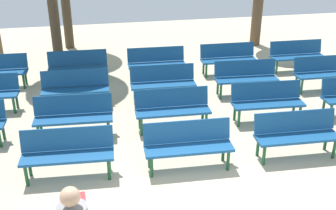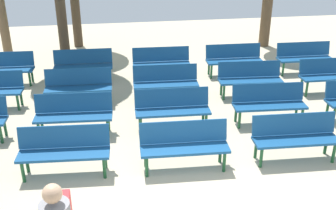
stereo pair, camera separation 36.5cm
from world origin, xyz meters
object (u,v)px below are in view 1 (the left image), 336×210
object	(u,v)px
bench_r2_c1	(75,86)
bench_r3_c3	(228,57)
bench_r3_c2	(156,61)
bench_r3_c4	(297,54)
bench_r1_c1	(73,114)
bench_r2_c2	(163,81)
bench_r2_c3	(246,76)
bench_r2_c4	(324,71)
bench_r1_c2	(172,107)
bench_r1_c3	(267,100)
bench_r0_c3	(296,132)
bench_r0_c2	(188,143)
bench_r0_c1	(68,151)
bench_r3_c1	(78,65)

from	to	relation	value
bench_r2_c1	bench_r3_c3	distance (m)	4.55
bench_r3_c2	bench_r3_c4	size ratio (longest dim) A/B	1.00
bench_r1_c1	bench_r2_c2	bearing A→B (deg)	37.83
bench_r2_c2	bench_r2_c3	bearing A→B (deg)	0.67
bench_r2_c1	bench_r2_c4	xyz separation A→B (m)	(6.42, -0.21, 0.00)
bench_r1_c2	bench_r2_c3	distance (m)	2.66
bench_r1_c3	bench_r3_c2	world-z (taller)	same
bench_r3_c2	bench_r0_c3	bearing A→B (deg)	-65.60
bench_r0_c3	bench_r3_c2	distance (m)	4.95
bench_r0_c2	bench_r1_c3	bearing A→B (deg)	36.72
bench_r1_c2	bench_r0_c1	bearing A→B (deg)	-145.14
bench_r3_c4	bench_r2_c3	bearing A→B (deg)	-145.16
bench_r2_c2	bench_r3_c4	size ratio (longest dim) A/B	1.00
bench_r0_c1	bench_r1_c3	xyz separation A→B (m)	(4.32, 1.35, 0.00)
bench_r2_c2	bench_r3_c2	bearing A→B (deg)	88.61
bench_r3_c1	bench_r3_c2	xyz separation A→B (m)	(2.16, -0.13, 0.00)
bench_r3_c4	bench_r0_c3	bearing A→B (deg)	-116.00
bench_r1_c1	bench_r2_c4	distance (m)	6.59
bench_r0_c1	bench_r0_c3	world-z (taller)	same
bench_r3_c3	bench_r2_c2	bearing A→B (deg)	-144.83
bench_r1_c1	bench_r3_c1	size ratio (longest dim) A/B	1.01
bench_r3_c1	bench_r3_c3	distance (m)	4.27
bench_r0_c2	bench_r2_c3	world-z (taller)	same
bench_r0_c3	bench_r3_c3	bearing A→B (deg)	89.62
bench_r3_c3	bench_r0_c1	bearing A→B (deg)	-133.95
bench_r1_c3	bench_r3_c3	size ratio (longest dim) A/B	1.01
bench_r2_c4	bench_r3_c4	bearing A→B (deg)	91.40
bench_r0_c2	bench_r2_c2	bearing A→B (deg)	90.10
bench_r1_c1	bench_r2_c2	distance (m)	2.61
bench_r1_c1	bench_r2_c2	size ratio (longest dim) A/B	1.00
bench_r0_c3	bench_r2_c2	world-z (taller)	same
bench_r1_c3	bench_r3_c3	bearing A→B (deg)	90.82
bench_r3_c3	bench_r3_c4	bearing A→B (deg)	-2.05
bench_r3_c4	bench_r3_c1	bearing A→B (deg)	178.95
bench_r2_c2	bench_r1_c3	bearing A→B (deg)	-34.70
bench_r2_c2	bench_r2_c1	bearing A→B (deg)	-179.27
bench_r1_c3	bench_r2_c3	world-z (taller)	same
bench_r2_c1	bench_r3_c2	world-z (taller)	same
bench_r0_c1	bench_r2_c1	world-z (taller)	same
bench_r3_c4	bench_r2_c4	bearing A→B (deg)	-88.52
bench_r3_c4	bench_r2_c1	bearing A→B (deg)	-167.28
bench_r1_c1	bench_r2_c1	bearing A→B (deg)	92.30
bench_r0_c3	bench_r1_c2	xyz separation A→B (m)	(-2.07, 1.57, 0.00)
bench_r1_c1	bench_r3_c2	bearing A→B (deg)	56.24
bench_r0_c1	bench_r3_c2	distance (m)	5.00
bench_r2_c2	bench_r3_c3	size ratio (longest dim) A/B	1.00
bench_r3_c2	bench_r3_c3	distance (m)	2.10
bench_r0_c1	bench_r2_c1	size ratio (longest dim) A/B	1.01
bench_r0_c3	bench_r3_c4	bearing A→B (deg)	64.86
bench_r0_c3	bench_r2_c2	bearing A→B (deg)	125.08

